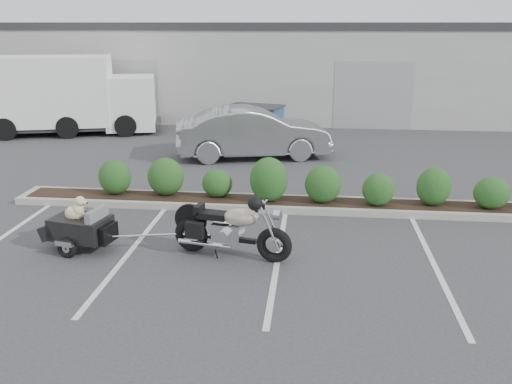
# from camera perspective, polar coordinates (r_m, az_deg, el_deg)

# --- Properties ---
(ground) EXTENTS (90.00, 90.00, 0.00)m
(ground) POSITION_cam_1_polar(r_m,az_deg,el_deg) (10.35, -4.11, -5.31)
(ground) COLOR #38383A
(ground) RESTS_ON ground
(planter_kerb) EXTENTS (12.00, 1.00, 0.15)m
(planter_kerb) POSITION_cam_1_polar(r_m,az_deg,el_deg) (12.26, 2.30, -1.23)
(planter_kerb) COLOR #9E9E93
(planter_kerb) RESTS_ON ground
(building) EXTENTS (26.00, 10.00, 4.00)m
(building) POSITION_cam_1_polar(r_m,az_deg,el_deg) (26.52, 2.41, 13.08)
(building) COLOR #9EA099
(building) RESTS_ON ground
(motorcycle) EXTENTS (2.19, 0.93, 1.27)m
(motorcycle) POSITION_cam_1_polar(r_m,az_deg,el_deg) (9.55, -2.66, -4.02)
(motorcycle) COLOR black
(motorcycle) RESTS_ON ground
(pet_trailer) EXTENTS (1.78, 1.02, 1.05)m
(pet_trailer) POSITION_cam_1_polar(r_m,az_deg,el_deg) (10.37, -18.02, -3.49)
(pet_trailer) COLOR black
(pet_trailer) RESTS_ON ground
(sedan) EXTENTS (4.93, 2.68, 1.54)m
(sedan) POSITION_cam_1_polar(r_m,az_deg,el_deg) (16.65, -0.32, 6.25)
(sedan) COLOR #A0A0A7
(sedan) RESTS_ON ground
(dumpster) EXTENTS (2.16, 1.73, 1.24)m
(dumpster) POSITION_cam_1_polar(r_m,az_deg,el_deg) (19.05, -0.20, 7.25)
(dumpster) COLOR navy
(dumpster) RESTS_ON ground
(delivery_truck) EXTENTS (6.48, 3.49, 2.83)m
(delivery_truck) POSITION_cam_1_polar(r_m,az_deg,el_deg) (21.47, -18.64, 9.47)
(delivery_truck) COLOR white
(delivery_truck) RESTS_ON ground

